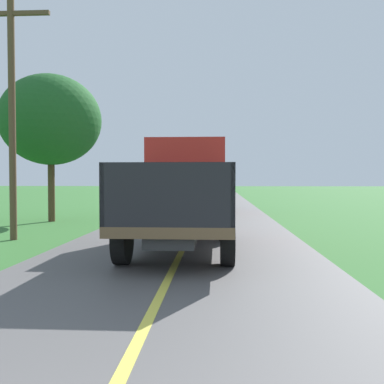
# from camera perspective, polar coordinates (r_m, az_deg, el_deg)

# --- Properties ---
(banana_truck_near) EXTENTS (2.38, 5.82, 2.80)m
(banana_truck_near) POSITION_cam_1_polar(r_m,az_deg,el_deg) (10.91, -1.11, 0.05)
(banana_truck_near) COLOR #2D2D30
(banana_truck_near) RESTS_ON road_surface
(banana_truck_far) EXTENTS (2.38, 5.81, 2.80)m
(banana_truck_far) POSITION_cam_1_polar(r_m,az_deg,el_deg) (23.33, 1.19, 0.98)
(banana_truck_far) COLOR #2D2D30
(banana_truck_far) RESTS_ON road_surface
(utility_pole_roadside) EXTENTS (2.29, 0.20, 6.98)m
(utility_pole_roadside) POSITION_cam_1_polar(r_m,az_deg,el_deg) (13.73, -22.86, 10.10)
(utility_pole_roadside) COLOR brown
(utility_pole_roadside) RESTS_ON ground
(roadside_tree_near_left) EXTENTS (4.17, 4.17, 6.13)m
(roadside_tree_near_left) POSITION_cam_1_polar(r_m,az_deg,el_deg) (19.03, -18.31, 9.08)
(roadside_tree_near_left) COLOR #4C3823
(roadside_tree_near_left) RESTS_ON ground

